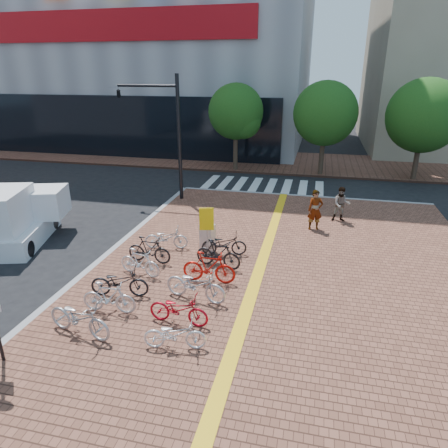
% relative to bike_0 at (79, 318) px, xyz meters
% --- Properties ---
extents(ground, '(120.00, 120.00, 0.00)m').
position_rel_bike_0_xyz_m(ground, '(2.15, 2.45, -0.68)').
color(ground, black).
rests_on(ground, ground).
extents(tactile_strip, '(0.40, 34.00, 0.01)m').
position_rel_bike_0_xyz_m(tactile_strip, '(4.15, -2.55, -0.52)').
color(tactile_strip, yellow).
rests_on(tactile_strip, sidewalk).
extents(kerb_north, '(14.00, 0.25, 0.15)m').
position_rel_bike_0_xyz_m(kerb_north, '(5.15, 14.45, -0.60)').
color(kerb_north, gray).
rests_on(kerb_north, ground).
extents(far_sidewalk, '(70.00, 8.00, 0.15)m').
position_rel_bike_0_xyz_m(far_sidewalk, '(2.15, 23.45, -0.60)').
color(far_sidewalk, brown).
rests_on(far_sidewalk, ground).
extents(crosswalk, '(7.50, 4.00, 0.01)m').
position_rel_bike_0_xyz_m(crosswalk, '(2.65, 16.45, -0.67)').
color(crosswalk, silver).
rests_on(crosswalk, ground).
extents(street_trees, '(16.20, 4.60, 6.35)m').
position_rel_bike_0_xyz_m(street_trees, '(7.19, 19.90, 3.42)').
color(street_trees, '#38281E').
rests_on(street_trees, far_sidewalk).
extents(bike_0, '(2.10, 1.06, 1.05)m').
position_rel_bike_0_xyz_m(bike_0, '(0.00, 0.00, 0.00)').
color(bike_0, '#A8A8AD').
rests_on(bike_0, sidewalk).
extents(bike_1, '(1.66, 0.57, 0.98)m').
position_rel_bike_0_xyz_m(bike_1, '(0.24, 1.16, -0.03)').
color(bike_1, silver).
rests_on(bike_1, sidewalk).
extents(bike_2, '(1.93, 0.95, 0.97)m').
position_rel_bike_0_xyz_m(bike_2, '(0.11, 2.08, -0.04)').
color(bike_2, black).
rests_on(bike_2, sidewalk).
extents(bike_3, '(1.68, 0.78, 0.97)m').
position_rel_bike_0_xyz_m(bike_3, '(0.15, 3.50, -0.04)').
color(bike_3, silver).
rests_on(bike_3, sidewalk).
extents(bike_4, '(1.71, 0.56, 1.01)m').
position_rel_bike_0_xyz_m(bike_4, '(0.08, 4.50, -0.02)').
color(bike_4, black).
rests_on(bike_4, sidewalk).
extents(bike_5, '(1.81, 0.93, 0.90)m').
position_rel_bike_0_xyz_m(bike_5, '(0.24, 5.83, -0.07)').
color(bike_5, silver).
rests_on(bike_5, sidewalk).
extents(bike_6, '(1.69, 0.86, 0.85)m').
position_rel_bike_0_xyz_m(bike_6, '(2.68, 0.04, -0.10)').
color(bike_6, white).
rests_on(bike_6, sidewalk).
extents(bike_7, '(1.78, 0.70, 0.92)m').
position_rel_bike_0_xyz_m(bike_7, '(2.41, 1.09, -0.07)').
color(bike_7, '#B00C1B').
rests_on(bike_7, sidewalk).
extents(bike_8, '(2.10, 1.01, 1.06)m').
position_rel_bike_0_xyz_m(bike_8, '(2.51, 2.41, 0.00)').
color(bike_8, '#BCBCC1').
rests_on(bike_8, sidewalk).
extents(bike_9, '(1.82, 0.53, 1.09)m').
position_rel_bike_0_xyz_m(bike_9, '(2.62, 3.58, 0.02)').
color(bike_9, red).
rests_on(bike_9, sidewalk).
extents(bike_10, '(1.80, 0.82, 1.05)m').
position_rel_bike_0_xyz_m(bike_10, '(2.66, 4.70, -0.00)').
color(bike_10, black).
rests_on(bike_10, sidewalk).
extents(bike_11, '(1.82, 0.94, 0.91)m').
position_rel_bike_0_xyz_m(bike_11, '(2.62, 5.77, -0.07)').
color(bike_11, black).
rests_on(bike_11, sidewalk).
extents(pedestrian_a, '(0.75, 0.58, 1.81)m').
position_rel_bike_0_xyz_m(pedestrian_a, '(5.96, 9.31, 0.38)').
color(pedestrian_a, gray).
rests_on(pedestrian_a, sidewalk).
extents(pedestrian_b, '(0.86, 0.69, 1.65)m').
position_rel_bike_0_xyz_m(pedestrian_b, '(7.14, 10.66, 0.30)').
color(pedestrian_b, '#4F5865').
rests_on(pedestrian_b, sidewalk).
extents(utility_box, '(0.61, 0.51, 1.16)m').
position_rel_bike_0_xyz_m(utility_box, '(1.95, 5.86, 0.06)').
color(utility_box, silver).
rests_on(utility_box, sidewalk).
extents(yellow_sign, '(0.54, 0.19, 1.99)m').
position_rel_bike_0_xyz_m(yellow_sign, '(2.06, 5.40, 0.86)').
color(yellow_sign, '#B7B7BC').
rests_on(yellow_sign, sidewalk).
extents(traffic_light_pole, '(3.52, 1.36, 6.56)m').
position_rel_bike_0_xyz_m(traffic_light_pole, '(-2.87, 12.34, 4.00)').
color(traffic_light_pole, black).
rests_on(traffic_light_pole, sidewalk).
extents(box_truck, '(2.96, 4.54, 2.43)m').
position_rel_bike_0_xyz_m(box_truck, '(-6.02, 5.28, 0.47)').
color(box_truck, white).
rests_on(box_truck, ground).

